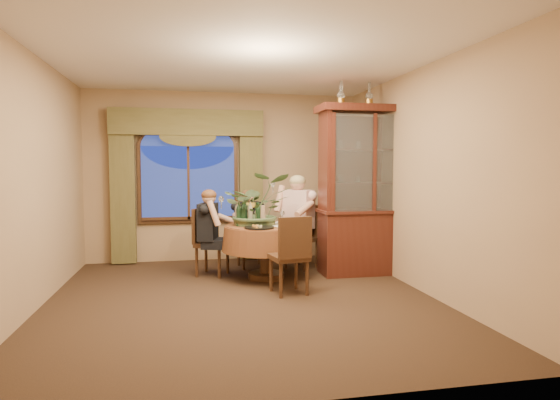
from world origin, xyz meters
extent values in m
plane|color=black|center=(0.00, 0.00, 0.00)|extent=(5.00, 5.00, 0.00)
plane|color=#997B5A|center=(0.00, 2.50, 1.40)|extent=(4.50, 0.00, 4.50)
plane|color=#997B5A|center=(2.25, 0.00, 1.40)|extent=(0.00, 5.00, 5.00)
plane|color=white|center=(0.00, 0.00, 2.80)|extent=(5.00, 5.00, 0.00)
cube|color=#4F4A24|center=(-1.63, 2.38, 1.18)|extent=(0.38, 0.14, 2.32)
cube|color=#4F4A24|center=(0.43, 2.38, 1.18)|extent=(0.38, 0.14, 2.32)
cylinder|color=maroon|center=(0.45, 0.99, 0.38)|extent=(1.64, 1.64, 0.75)
cube|color=#37120B|center=(1.97, 1.02, 1.22)|extent=(1.50, 0.59, 2.44)
cube|color=black|center=(1.10, 1.54, 0.48)|extent=(0.59, 0.59, 0.96)
cube|color=black|center=(0.35, 1.76, 0.48)|extent=(0.47, 0.47, 0.96)
cube|color=black|center=(-0.28, 1.33, 0.48)|extent=(0.56, 0.56, 0.96)
cube|color=black|center=(0.59, 0.15, 0.48)|extent=(0.49, 0.49, 0.96)
imported|color=#455D3A|center=(0.34, 1.08, 1.36)|extent=(0.95, 1.06, 0.83)
imported|color=brown|center=(0.50, 0.93, 0.77)|extent=(0.15, 0.15, 0.05)
cylinder|color=black|center=(0.30, 0.66, 0.76)|extent=(0.40, 0.40, 0.02)
cylinder|color=black|center=(0.33, 0.93, 0.92)|extent=(0.07, 0.07, 0.33)
cylinder|color=black|center=(0.13, 0.94, 0.92)|extent=(0.07, 0.07, 0.33)
cylinder|color=tan|center=(0.23, 1.02, 0.92)|extent=(0.07, 0.07, 0.33)
cylinder|color=black|center=(0.18, 1.17, 0.92)|extent=(0.07, 0.07, 0.33)
cylinder|color=tan|center=(0.06, 1.05, 0.92)|extent=(0.07, 0.07, 0.33)
cylinder|color=black|center=(0.07, 0.95, 0.92)|extent=(0.07, 0.07, 0.33)
cube|color=white|center=(0.62, 0.86, 0.75)|extent=(0.30, 0.35, 0.00)
cube|color=white|center=(0.71, 1.22, 0.75)|extent=(0.34, 0.37, 0.00)
camera|label=1|loc=(-0.62, -5.41, 1.56)|focal=30.00mm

